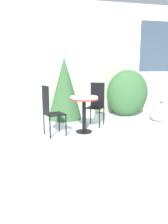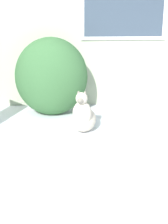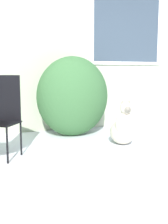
# 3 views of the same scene
# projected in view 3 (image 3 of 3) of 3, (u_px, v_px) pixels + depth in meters

# --- Properties ---
(ground_plane) EXTENTS (16.00, 16.00, 0.00)m
(ground_plane) POSITION_uv_depth(u_px,v_px,m) (102.00, 166.00, 3.20)
(ground_plane) COLOR white
(house_wall) EXTENTS (8.00, 0.10, 3.26)m
(house_wall) POSITION_uv_depth(u_px,v_px,m) (59.00, 39.00, 5.05)
(house_wall) COLOR #B2BC9E
(house_wall) RESTS_ON ground_plane
(shrub_left) EXTENTS (1.23, 0.78, 1.33)m
(shrub_left) POSITION_uv_depth(u_px,v_px,m) (73.00, 96.00, 4.70)
(shrub_left) COLOR #386638
(shrub_left) RESTS_ON ground_plane
(patio_chair_near_table) EXTENTS (0.53, 0.53, 1.03)m
(patio_chair_near_table) POSITION_uv_depth(u_px,v_px,m) (4.00, 114.00, 3.53)
(patio_chair_near_table) COLOR black
(patio_chair_near_table) RESTS_ON ground_plane
(dog) EXTENTS (0.47, 0.68, 0.67)m
(dog) POSITION_uv_depth(u_px,v_px,m) (123.00, 129.00, 4.15)
(dog) COLOR beige
(dog) RESTS_ON ground_plane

